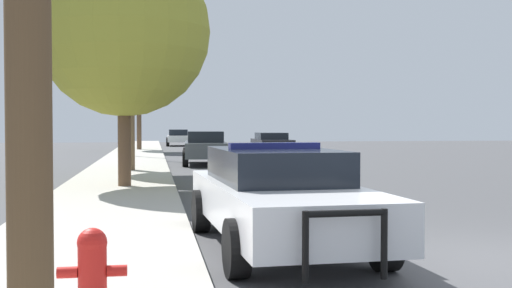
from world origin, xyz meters
TOP-DOWN VIEW (x-y plane):
  - ground_plane at (0.00, 0.00)m, footprint 110.00×110.00m
  - sidewalk_left at (-5.10, 0.00)m, footprint 3.00×110.00m
  - police_car at (-2.44, 1.22)m, footprint 2.23×5.39m
  - fire_hydrant at (-4.72, -1.93)m, footprint 0.60×0.26m
  - traffic_light at (-4.03, 25.24)m, footprint 3.12×0.35m
  - car_background_oncoming at (2.32, 27.18)m, footprint 2.02×4.35m
  - car_background_distant at (-2.16, 44.21)m, footprint 1.95×4.07m
  - car_background_midblock at (-1.95, 19.98)m, footprint 2.12×4.68m
  - tree_sidewalk_near at (-4.92, 9.48)m, footprint 4.53×4.53m
  - tree_sidewalk_far at (-5.04, 34.12)m, footprint 4.38×4.38m
  - tree_sidewalk_mid at (-5.04, 15.44)m, footprint 4.40×4.40m

SIDE VIEW (x-z plane):
  - ground_plane at x=0.00m, z-range 0.00..0.00m
  - sidewalk_left at x=-5.10m, z-range 0.00..0.13m
  - fire_hydrant at x=-4.72m, z-range 0.15..0.87m
  - car_background_oncoming at x=2.32m, z-range 0.06..1.34m
  - car_background_distant at x=-2.16m, z-range 0.04..1.36m
  - police_car at x=-2.44m, z-range 0.01..1.49m
  - car_background_midblock at x=-1.95m, z-range 0.05..1.49m
  - traffic_light at x=-4.03m, z-range 1.22..6.83m
  - tree_sidewalk_near at x=-4.92m, z-range 1.03..7.37m
  - tree_sidewalk_mid at x=-5.04m, z-range 1.55..8.83m
  - tree_sidewalk_far at x=-5.04m, z-range 1.69..9.22m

